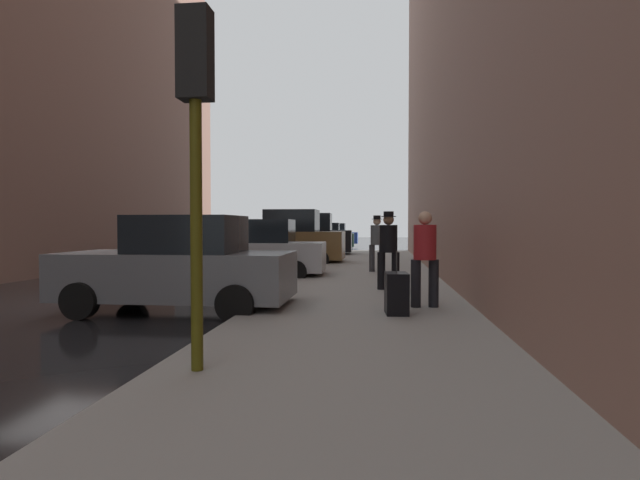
# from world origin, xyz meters

# --- Properties ---
(ground_plane) EXTENTS (120.00, 120.00, 0.00)m
(ground_plane) POSITION_xyz_m (0.00, 0.00, 0.00)
(ground_plane) COLOR black
(sidewalk) EXTENTS (4.00, 40.00, 0.15)m
(sidewalk) POSITION_xyz_m (6.00, 0.00, 0.07)
(sidewalk) COLOR gray
(sidewalk) RESTS_ON ground_plane
(parked_gray_coupe) EXTENTS (4.20, 2.07, 1.79)m
(parked_gray_coupe) POSITION_xyz_m (2.65, -0.88, 0.85)
(parked_gray_coupe) COLOR slate
(parked_gray_coupe) RESTS_ON ground_plane
(parked_silver_sedan) EXTENTS (4.27, 2.19, 1.79)m
(parked_silver_sedan) POSITION_xyz_m (2.65, 4.81, 0.85)
(parked_silver_sedan) COLOR #B7BABF
(parked_silver_sedan) RESTS_ON ground_plane
(parked_bronze_suv) EXTENTS (4.61, 2.08, 2.25)m
(parked_bronze_suv) POSITION_xyz_m (2.65, 10.20, 1.03)
(parked_bronze_suv) COLOR brown
(parked_bronze_suv) RESTS_ON ground_plane
(parked_black_suv) EXTENTS (4.65, 2.16, 2.25)m
(parked_black_suv) POSITION_xyz_m (2.65, 15.97, 1.03)
(parked_black_suv) COLOR black
(parked_black_suv) RESTS_ON ground_plane
(parked_dark_green_sedan) EXTENTS (4.26, 2.18, 1.79)m
(parked_dark_green_sedan) POSITION_xyz_m (2.65, 22.29, 0.85)
(parked_dark_green_sedan) COLOR #193828
(parked_dark_green_sedan) RESTS_ON ground_plane
(parked_blue_sedan) EXTENTS (4.22, 2.10, 1.79)m
(parked_blue_sedan) POSITION_xyz_m (2.65, 28.09, 0.85)
(parked_blue_sedan) COLOR navy
(parked_blue_sedan) RESTS_ON ground_plane
(fire_hydrant) EXTENTS (0.42, 0.22, 0.70)m
(fire_hydrant) POSITION_xyz_m (4.45, 5.80, 0.50)
(fire_hydrant) COLOR red
(fire_hydrant) RESTS_ON sidewalk
(traffic_light) EXTENTS (0.32, 0.32, 3.60)m
(traffic_light) POSITION_xyz_m (4.50, -4.92, 2.76)
(traffic_light) COLOR #514C0F
(traffic_light) RESTS_ON sidewalk
(pedestrian_in_red_jacket) EXTENTS (0.52, 0.45, 1.71)m
(pedestrian_in_red_jacket) POSITION_xyz_m (7.12, -0.71, 1.10)
(pedestrian_in_red_jacket) COLOR black
(pedestrian_in_red_jacket) RESTS_ON sidewalk
(pedestrian_with_beanie) EXTENTS (0.53, 0.49, 1.78)m
(pedestrian_with_beanie) POSITION_xyz_m (6.24, 6.06, 1.14)
(pedestrian_with_beanie) COLOR #333338
(pedestrian_with_beanie) RESTS_ON sidewalk
(pedestrian_with_fedora) EXTENTS (0.50, 0.41, 1.78)m
(pedestrian_with_fedora) POSITION_xyz_m (6.53, 1.67, 1.14)
(pedestrian_with_fedora) COLOR black
(pedestrian_with_fedora) RESTS_ON sidewalk
(rolling_suitcase) EXTENTS (0.40, 0.59, 1.04)m
(rolling_suitcase) POSITION_xyz_m (6.60, -1.45, 0.49)
(rolling_suitcase) COLOR black
(rolling_suitcase) RESTS_ON sidewalk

